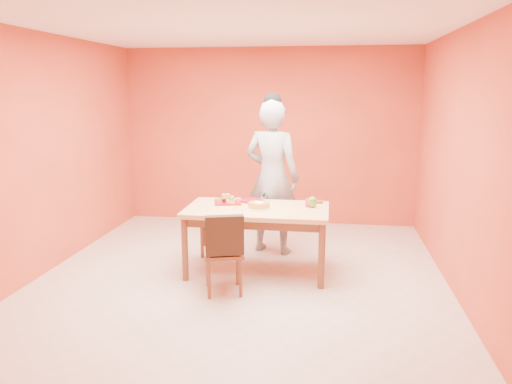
# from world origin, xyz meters

# --- Properties ---
(floor) EXTENTS (5.00, 5.00, 0.00)m
(floor) POSITION_xyz_m (0.00, 0.00, 0.00)
(floor) COLOR beige
(floor) RESTS_ON ground
(ceiling) EXTENTS (5.00, 5.00, 0.00)m
(ceiling) POSITION_xyz_m (0.00, 0.00, 2.70)
(ceiling) COLOR white
(ceiling) RESTS_ON wall_back
(wall_back) EXTENTS (4.50, 0.00, 4.50)m
(wall_back) POSITION_xyz_m (0.00, 2.50, 1.35)
(wall_back) COLOR #D64D31
(wall_back) RESTS_ON floor
(wall_left) EXTENTS (0.00, 5.00, 5.00)m
(wall_left) POSITION_xyz_m (-2.25, 0.00, 1.35)
(wall_left) COLOR #D64D31
(wall_left) RESTS_ON floor
(wall_right) EXTENTS (0.00, 5.00, 5.00)m
(wall_right) POSITION_xyz_m (2.25, 0.00, 1.35)
(wall_right) COLOR #D64D31
(wall_right) RESTS_ON floor
(dining_table) EXTENTS (1.60, 0.90, 0.76)m
(dining_table) POSITION_xyz_m (0.15, 0.24, 0.67)
(dining_table) COLOR #E4BE77
(dining_table) RESTS_ON floor
(dining_chair) EXTENTS (0.50, 0.56, 0.87)m
(dining_chair) POSITION_xyz_m (-0.11, -0.42, 0.45)
(dining_chair) COLOR brown
(dining_chair) RESTS_ON floor
(pastry_pile) EXTENTS (0.28, 0.28, 0.09)m
(pastry_pile) POSITION_xyz_m (-0.23, 0.43, 0.82)
(pastry_pile) COLOR #E0BB5F
(pastry_pile) RESTS_ON pastry_platter
(person) EXTENTS (0.81, 0.63, 1.95)m
(person) POSITION_xyz_m (0.23, 1.00, 0.98)
(person) COLOR gray
(person) RESTS_ON floor
(pastry_platter) EXTENTS (0.37, 0.37, 0.02)m
(pastry_platter) POSITION_xyz_m (-0.23, 0.43, 0.77)
(pastry_platter) COLOR maroon
(pastry_platter) RESTS_ON dining_table
(red_dinner_plate) EXTENTS (0.37, 0.37, 0.02)m
(red_dinner_plate) POSITION_xyz_m (0.04, 0.55, 0.77)
(red_dinner_plate) COLOR maroon
(red_dinner_plate) RESTS_ON dining_table
(white_cake_plate) EXTENTS (0.36, 0.36, 0.01)m
(white_cake_plate) POSITION_xyz_m (0.18, 0.20, 0.77)
(white_cake_plate) COLOR white
(white_cake_plate) RESTS_ON dining_table
(sponge_cake) EXTENTS (0.32, 0.32, 0.05)m
(sponge_cake) POSITION_xyz_m (0.18, 0.20, 0.80)
(sponge_cake) COLOR gold
(sponge_cake) RESTS_ON white_cake_plate
(cake_server) EXTENTS (0.06, 0.27, 0.01)m
(cake_server) POSITION_xyz_m (0.19, 0.38, 0.83)
(cake_server) COLOR silver
(cake_server) RESTS_ON sponge_cake
(egg_ornament) EXTENTS (0.12, 0.10, 0.13)m
(egg_ornament) POSITION_xyz_m (0.76, 0.33, 0.82)
(egg_ornament) COLOR olive
(egg_ornament) RESTS_ON dining_table
(magenta_glass) EXTENTS (0.07, 0.07, 0.10)m
(magenta_glass) POSITION_xyz_m (0.72, 0.35, 0.81)
(magenta_glass) COLOR #BC1C4A
(magenta_glass) RESTS_ON dining_table
(checker_tin) EXTENTS (0.13, 0.13, 0.03)m
(checker_tin) POSITION_xyz_m (0.83, 0.57, 0.77)
(checker_tin) COLOR #361F0E
(checker_tin) RESTS_ON dining_table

